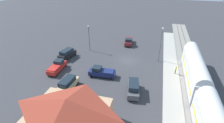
% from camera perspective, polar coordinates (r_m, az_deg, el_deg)
% --- Properties ---
extents(ground_plane, '(200.00, 200.00, 0.00)m').
position_cam_1_polar(ground_plane, '(41.80, 5.23, 0.34)').
color(ground_plane, '#38383D').
extents(railway_track, '(4.80, 70.00, 0.30)m').
position_cam_1_polar(railway_track, '(42.12, 24.30, -1.94)').
color(railway_track, gray).
rests_on(railway_track, ground).
extents(platform, '(3.20, 46.00, 0.30)m').
position_cam_1_polar(platform, '(41.51, 18.93, -1.21)').
color(platform, '#A8A399').
rests_on(platform, ground).
extents(station_building, '(10.99, 8.83, 5.38)m').
position_cam_1_polar(station_building, '(24.33, -14.43, -16.66)').
color(station_building, tan).
rests_on(station_building, ground).
extents(pedestrian_on_platform, '(0.36, 0.36, 1.71)m').
position_cam_1_polar(pedestrian_on_platform, '(37.89, 20.48, -2.51)').
color(pedestrian_on_platform, brown).
rests_on(pedestrian_on_platform, platform).
extents(pickup_red, '(2.06, 5.43, 2.14)m').
position_cam_1_polar(pickup_red, '(38.93, -17.81, -1.59)').
color(pickup_red, red).
rests_on(pickup_red, ground).
extents(suv_charcoal, '(2.65, 5.13, 2.22)m').
position_cam_1_polar(suv_charcoal, '(30.83, 7.16, -8.71)').
color(suv_charcoal, '#47494F').
rests_on(suv_charcoal, ground).
extents(suv_black, '(2.91, 5.20, 2.22)m').
position_cam_1_polar(suv_black, '(43.84, -14.76, 2.56)').
color(suv_black, black).
rests_on(suv_black, ground).
extents(pickup_maroon, '(2.52, 5.58, 2.14)m').
position_cam_1_polar(pickup_maroon, '(50.65, 5.55, 6.83)').
color(pickup_maroon, maroon).
rests_on(pickup_maroon, ground).
extents(pickup_navy, '(5.50, 2.71, 2.14)m').
position_cam_1_polar(pickup_navy, '(35.22, -3.52, -3.51)').
color(pickup_navy, navy).
rests_on(pickup_navy, ground).
extents(suv_tan, '(2.30, 5.03, 2.22)m').
position_cam_1_polar(suv_tan, '(32.60, -14.49, -7.19)').
color(suv_tan, '#C6B284').
rests_on(suv_tan, ground).
extents(light_pole_near_platform, '(0.44, 0.44, 8.39)m').
position_cam_1_polar(light_pole_near_platform, '(40.66, 16.06, 6.59)').
color(light_pole_near_platform, '#515156').
rests_on(light_pole_near_platform, ground).
extents(light_pole_lot_center, '(0.44, 0.44, 7.00)m').
position_cam_1_polar(light_pole_lot_center, '(45.48, -7.70, 8.77)').
color(light_pole_lot_center, '#515156').
rests_on(light_pole_lot_center, ground).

